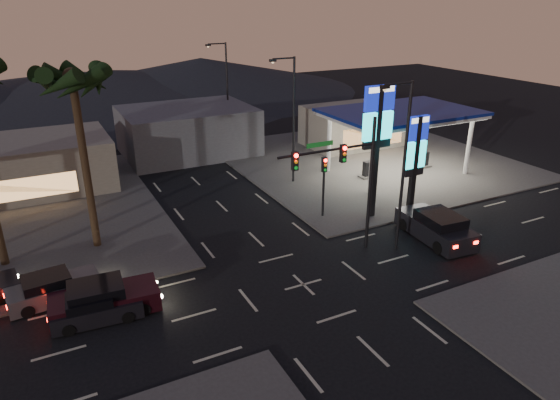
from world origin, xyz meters
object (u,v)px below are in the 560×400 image
traffic_signal_mast (346,170)px  gas_station (401,115)px  pylon_sign_tall (378,126)px  car_lane_b_front (53,289)px  suv_station (436,227)px  pylon_sign_short (416,151)px  car_lane_a_mid (103,300)px  car_lane_a_front (95,308)px

traffic_signal_mast → gas_station: bearing=39.3°
pylon_sign_tall → car_lane_b_front: (-20.32, -1.08, -5.72)m
pylon_sign_tall → car_lane_b_front: bearing=-177.0°
gas_station → suv_station: gas_station is taller
pylon_sign_short → car_lane_a_mid: (-20.75, -2.39, -3.88)m
gas_station → suv_station: size_ratio=2.16×
gas_station → pylon_sign_short: bearing=-123.7°
car_lane_a_front → suv_station: bearing=-2.5°
pylon_sign_tall → pylon_sign_short: pylon_sign_tall is taller
car_lane_a_mid → gas_station: bearing=21.0°
pylon_sign_tall → traffic_signal_mast: bearing=-143.5°
pylon_sign_short → car_lane_a_mid: pylon_sign_short is taller
suv_station → car_lane_b_front: bearing=170.8°
pylon_sign_short → car_lane_b_front: (-22.82, -0.08, -3.98)m
car_lane_a_front → car_lane_b_front: 3.13m
gas_station → traffic_signal_mast: bearing=-140.7°
gas_station → pylon_sign_short: 9.02m
car_lane_b_front → pylon_sign_short: bearing=0.2°
gas_station → car_lane_a_front: (-26.18, -10.24, -4.45)m
traffic_signal_mast → suv_station: 7.70m
gas_station → car_lane_a_mid: bearing=-159.0°
pylon_sign_tall → traffic_signal_mast: size_ratio=1.12×
pylon_sign_tall → car_lane_a_front: size_ratio=2.11×
gas_station → traffic_signal_mast: 15.82m
traffic_signal_mast → car_lane_b_front: 16.41m
pylon_sign_tall → car_lane_a_front: pylon_sign_tall is taller
pylon_sign_tall → suv_station: 7.37m
car_lane_a_front → pylon_sign_short: bearing=7.4°
gas_station → car_lane_b_front: (-27.82, -7.58, -4.41)m
gas_station → car_lane_b_front: 29.16m
pylon_sign_tall → car_lane_a_mid: pylon_sign_tall is taller
car_lane_a_mid → car_lane_b_front: bearing=131.8°
pylon_sign_tall → suv_station: size_ratio=1.60×
traffic_signal_mast → car_lane_a_mid: (-13.51, 0.12, -4.45)m
suv_station → car_lane_a_mid: bearing=176.4°
pylon_sign_short → car_lane_a_front: size_ratio=1.64×
pylon_sign_short → car_lane_a_mid: 21.25m
pylon_sign_tall → car_lane_a_front: bearing=-168.7°
car_lane_a_mid → car_lane_b_front: size_ratio=1.14×
traffic_signal_mast → car_lane_a_front: bearing=-179.0°
car_lane_b_front → pylon_sign_tall: bearing=3.0°
traffic_signal_mast → pylon_sign_tall: bearing=36.5°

